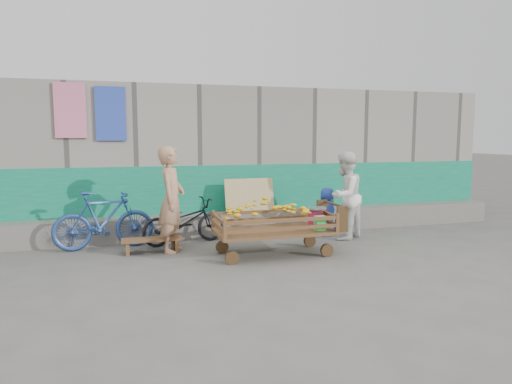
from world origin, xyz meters
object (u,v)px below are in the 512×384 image
object	(u,v)px
bicycle_blue	(104,220)
vendor_man	(172,200)
banana_cart	(272,219)
woman	(345,196)
bench	(152,242)
child	(327,212)
bicycle_dark	(184,221)

from	to	relation	value
bicycle_blue	vendor_man	bearing A→B (deg)	-121.21
banana_cart	woman	size ratio (longest dim) A/B	1.25
banana_cart	woman	xyz separation A→B (m)	(1.74, 0.77, 0.23)
woman	bench	bearing A→B (deg)	-34.25
bench	bicycle_blue	world-z (taller)	bicycle_blue
child	bicycle_dark	world-z (taller)	child
banana_cart	vendor_man	bearing A→B (deg)	155.52
banana_cart	bicycle_blue	distance (m)	2.97
bicycle_blue	bicycle_dark	bearing A→B (deg)	-95.78
bench	child	xyz separation A→B (m)	(3.45, 0.39, 0.30)
bench	woman	size ratio (longest dim) A/B	0.60
banana_cart	woman	bearing A→B (deg)	23.92
vendor_man	child	world-z (taller)	vendor_man
banana_cart	bicycle_blue	world-z (taller)	bicycle_blue
bicycle_dark	vendor_man	bearing A→B (deg)	138.56
bicycle_blue	bench	bearing A→B (deg)	-128.90
bench	bicycle_dark	bearing A→B (deg)	39.25
woman	bicycle_dark	distance (m)	3.09
bench	vendor_man	distance (m)	0.80
vendor_man	child	bearing A→B (deg)	-62.07
woman	bicycle_blue	xyz separation A→B (m)	(-4.43, 0.48, -0.33)
banana_cart	child	bearing A→B (deg)	36.12
bench	child	world-z (taller)	child
banana_cart	vendor_man	distance (m)	1.74
vendor_man	bicycle_dark	distance (m)	0.78
woman	bicycle_dark	world-z (taller)	woman
vendor_man	bicycle_blue	xyz separation A→B (m)	(-1.13, 0.54, -0.39)
banana_cart	bicycle_blue	size ratio (longest dim) A/B	1.24
banana_cart	child	size ratio (longest dim) A/B	2.18
vendor_man	woman	bearing A→B (deg)	-68.61
bench	vendor_man	bearing A→B (deg)	-4.14
child	bicycle_dark	size ratio (longest dim) A/B	0.61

